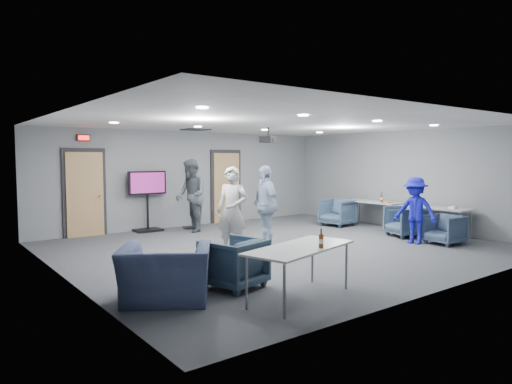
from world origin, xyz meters
TOP-DOWN VIEW (x-y plane):
  - floor at (0.00, 0.00)m, footprint 9.00×9.00m
  - ceiling at (0.00, 0.00)m, footprint 9.00×9.00m
  - wall_back at (0.00, 4.00)m, footprint 9.00×0.02m
  - wall_front at (0.00, -4.00)m, footprint 9.00×0.02m
  - wall_left at (-4.50, 0.00)m, footprint 0.02×8.00m
  - wall_right at (4.50, 0.00)m, footprint 0.02×8.00m
  - door_left at (-3.00, 3.95)m, footprint 1.06×0.17m
  - door_right at (1.20, 3.95)m, footprint 1.06×0.17m
  - exit_sign at (-3.00, 3.93)m, footprint 0.32×0.08m
  - hvac_diffuser at (-0.50, 2.80)m, footprint 0.60×0.60m
  - downlights at (0.00, 0.00)m, footprint 6.18×3.78m
  - person_a at (-1.32, -0.10)m, footprint 0.71×0.78m
  - person_b at (-0.54, 3.00)m, footprint 0.89×1.06m
  - person_c at (-0.15, 0.33)m, footprint 0.65×1.12m
  - person_d at (2.70, -1.58)m, footprint 0.75×1.08m
  - chair_right_a at (3.35, 1.39)m, footprint 0.93×0.91m
  - chair_right_b at (3.35, -0.89)m, footprint 1.06×1.05m
  - chair_right_c at (3.17, -2.03)m, footprint 0.79×0.77m
  - chair_front_a at (-2.59, -2.00)m, footprint 0.99×1.00m
  - chair_front_b at (-3.71, -2.00)m, footprint 1.57×1.52m
  - table_right_a at (4.00, 0.60)m, footprint 0.69×1.66m
  - table_right_b at (4.00, -1.30)m, footprint 0.71×1.70m
  - table_front_left at (-2.15, -3.00)m, footprint 1.93×1.19m
  - bottle_front at (-2.00, -3.24)m, footprint 0.07×0.07m
  - bottle_right at (3.98, 0.33)m, footprint 0.07×0.07m
  - snack_box at (3.93, 0.06)m, footprint 0.22×0.17m
  - wrapper at (4.07, -1.72)m, footprint 0.24×0.18m
  - tv_stand at (-1.43, 3.75)m, footprint 1.05×0.50m
  - projector at (0.53, 1.05)m, footprint 0.47×0.44m

SIDE VIEW (x-z plane):
  - floor at x=0.00m, z-range 0.00..0.00m
  - chair_right_c at x=3.17m, z-range 0.00..0.67m
  - chair_front_a at x=-2.59m, z-range 0.00..0.75m
  - chair_right_b at x=3.35m, z-range 0.00..0.76m
  - chair_right_a at x=3.35m, z-range 0.00..0.77m
  - chair_front_b at x=-3.71m, z-range 0.00..0.77m
  - table_right_a at x=4.00m, z-range 0.32..1.05m
  - table_right_b at x=4.00m, z-range 0.32..1.05m
  - table_front_left at x=-2.15m, z-range 0.32..1.05m
  - snack_box at x=3.93m, z-range 0.73..0.77m
  - wrapper at x=4.07m, z-range 0.73..0.78m
  - person_d at x=2.70m, z-range 0.00..1.52m
  - bottle_front at x=-2.00m, z-range 0.69..0.96m
  - bottle_right at x=3.98m, z-range 0.69..0.98m
  - person_a at x=-1.32m, z-range 0.00..1.79m
  - person_c at x=-0.15m, z-range 0.00..1.79m
  - tv_stand at x=-1.43m, z-range 0.11..1.72m
  - person_b at x=-0.54m, z-range 0.00..1.93m
  - door_left at x=-3.00m, z-range -0.05..2.19m
  - door_right at x=1.20m, z-range -0.05..2.19m
  - wall_back at x=0.00m, z-range 0.00..2.70m
  - wall_front at x=0.00m, z-range 0.00..2.70m
  - wall_left at x=-4.50m, z-range 0.00..2.70m
  - wall_right at x=4.50m, z-range 0.00..2.70m
  - projector at x=0.53m, z-range 2.22..2.59m
  - exit_sign at x=-3.00m, z-range 2.37..2.53m
  - downlights at x=0.00m, z-range 2.67..2.69m
  - hvac_diffuser at x=-0.50m, z-range 2.67..2.70m
  - ceiling at x=0.00m, z-range 2.70..2.70m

